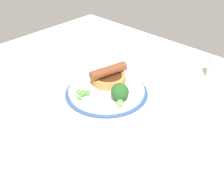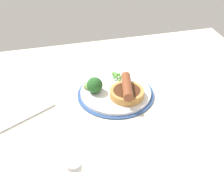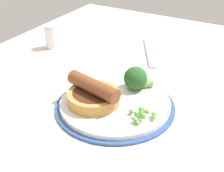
% 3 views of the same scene
% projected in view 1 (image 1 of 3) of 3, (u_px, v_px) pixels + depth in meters
% --- Properties ---
extents(dining_table, '(1.10, 0.80, 0.03)m').
position_uv_depth(dining_table, '(121.00, 97.00, 0.89)').
color(dining_table, beige).
rests_on(dining_table, ground).
extents(dinner_plate, '(0.23, 0.23, 0.01)m').
position_uv_depth(dinner_plate, '(107.00, 92.00, 0.87)').
color(dinner_plate, '#2D4C84').
rests_on(dinner_plate, dining_table).
extents(sausage_pudding, '(0.10, 0.12, 0.05)m').
position_uv_depth(sausage_pudding, '(108.00, 77.00, 0.89)').
color(sausage_pudding, '#BC8442').
rests_on(sausage_pudding, dinner_plate).
extents(pea_pile, '(0.04, 0.05, 0.02)m').
position_uv_depth(pea_pile, '(82.00, 93.00, 0.83)').
color(pea_pile, '#5EB238').
rests_on(pea_pile, dinner_plate).
extents(broccoli_floret_near, '(0.05, 0.06, 0.05)m').
position_uv_depth(broccoli_floret_near, '(120.00, 93.00, 0.81)').
color(broccoli_floret_near, '#235623').
rests_on(broccoli_floret_near, dinner_plate).
extents(fork, '(0.17, 0.10, 0.01)m').
position_uv_depth(fork, '(199.00, 127.00, 0.74)').
color(fork, silver).
rests_on(fork, dining_table).
extents(salt_shaker, '(0.03, 0.03, 0.06)m').
position_uv_depth(salt_shaker, '(213.00, 68.00, 0.94)').
color(salt_shaker, silver).
rests_on(salt_shaker, dining_table).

